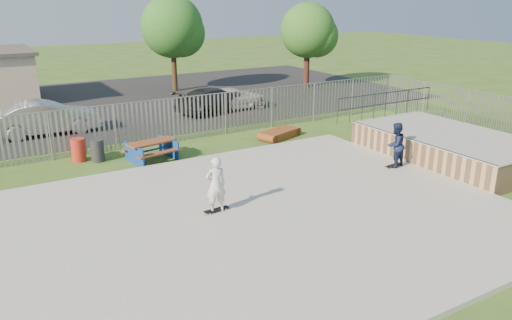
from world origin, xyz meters
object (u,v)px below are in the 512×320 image
picnic_table (152,151)px  trash_bin_red (78,150)px  car_silver (47,118)px  car_dark (214,100)px  car_white (233,98)px  tree_mid (172,27)px  skater_white (216,185)px  tree_right (308,31)px  skater_navy (395,145)px  trash_bin_grey (97,151)px  funbox (280,134)px

picnic_table → trash_bin_red: size_ratio=2.30×
car_silver → car_dark: bearing=-88.1°
car_white → tree_mid: size_ratio=0.68×
skater_white → car_silver: bearing=-72.1°
car_dark → car_silver: bearing=77.5°
tree_right → skater_navy: 18.40m
trash_bin_grey → tree_mid: 15.95m
skater_white → skater_navy: bearing=-172.5°
car_white → tree_right: tree_right is taller
funbox → trash_bin_red: size_ratio=2.21×
funbox → trash_bin_red: bearing=152.8°
picnic_table → tree_mid: size_ratio=0.33×
picnic_table → funbox: bearing=-8.9°
trash_bin_red → car_dark: 9.96m
trash_bin_red → skater_navy: skater_navy is taller
funbox → tree_mid: 14.37m
skater_navy → car_white: bearing=-96.8°
trash_bin_red → car_silver: size_ratio=0.19×
car_white → skater_white: skater_white is taller
trash_bin_grey → skater_navy: (9.32, -6.82, 0.56)m
picnic_table → car_silver: bearing=103.9°
tree_mid → skater_navy: size_ratio=3.75×
funbox → skater_white: size_ratio=1.20×
car_silver → car_white: size_ratio=1.11×
car_silver → skater_white: size_ratio=2.81×
trash_bin_grey → tree_mid: size_ratio=0.14×
car_silver → tree_mid: size_ratio=0.75×
funbox → tree_mid: size_ratio=0.32×
skater_navy → skater_white: 7.59m
car_dark → skater_white: skater_white is taller
car_dark → tree_right: 10.65m
picnic_table → car_dark: (5.98, 6.55, 0.30)m
car_silver → skater_navy: skater_navy is taller
trash_bin_grey → trash_bin_red: bearing=148.4°
car_silver → tree_right: tree_right is taller
car_white → picnic_table: bearing=130.1°
funbox → skater_navy: (1.21, -6.01, 0.82)m
funbox → car_dark: (-0.24, 6.35, 0.52)m
car_dark → skater_navy: size_ratio=2.78×
picnic_table → tree_mid: bearing=54.0°
tree_mid → skater_navy: bearing=-87.5°
trash_bin_red → car_white: car_white is taller
picnic_table → funbox: (6.22, 0.20, -0.22)m
car_dark → tree_mid: size_ratio=0.74×
picnic_table → tree_mid: 15.92m
skater_navy → tree_right: bearing=-123.0°
car_silver → skater_white: (2.77, -12.44, 0.19)m
funbox → car_white: size_ratio=0.47×
trash_bin_red → tree_mid: size_ratio=0.15×
trash_bin_grey → car_white: car_white is taller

